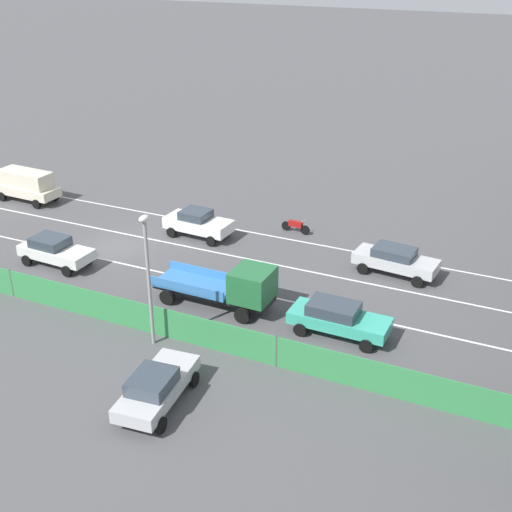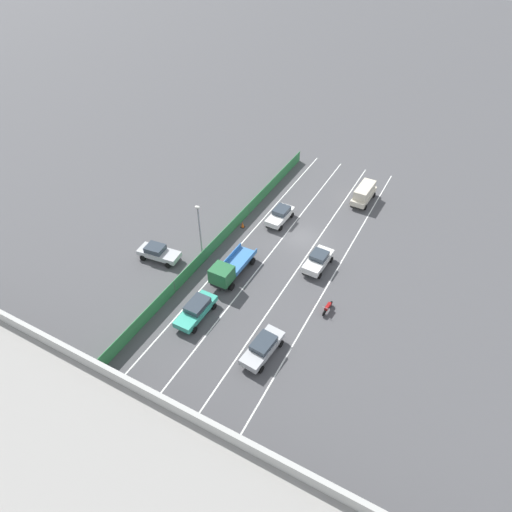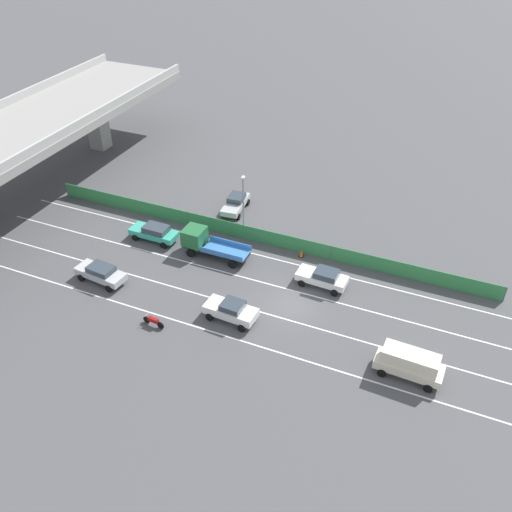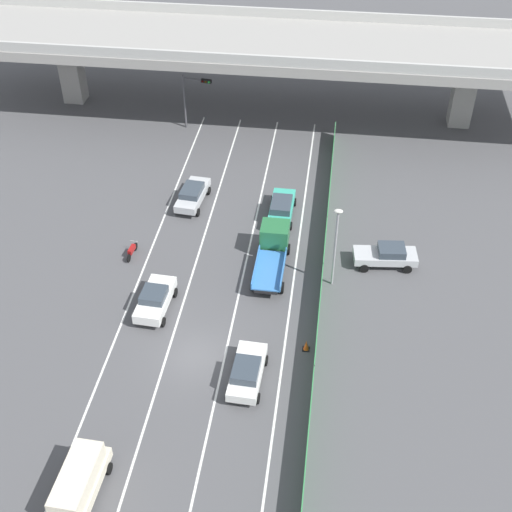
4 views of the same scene
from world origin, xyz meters
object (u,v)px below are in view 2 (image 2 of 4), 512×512
object	(u,v)px
car_sedan_white	(318,260)
flatbed_truck_blue	(228,271)
car_sedan_silver	(263,347)
motorcycle	(328,307)
street_lamp	(199,226)
parked_wagon_silver	(158,252)
car_van_cream	(364,193)
traffic_cone	(243,225)
car_hatchback_white	(280,215)
traffic_light	(202,480)
car_taxi_teal	(196,309)

from	to	relation	value
car_sedan_white	flatbed_truck_blue	bearing A→B (deg)	40.26
car_sedan_silver	car_sedan_white	bearing A→B (deg)	-89.76
motorcycle	street_lamp	xyz separation A→B (m)	(14.58, -1.17, 3.44)
car_sedan_white	parked_wagon_silver	bearing A→B (deg)	23.77
flatbed_truck_blue	parked_wagon_silver	bearing A→B (deg)	4.63
car_sedan_silver	car_van_cream	xyz separation A→B (m)	(-0.32, -26.35, 0.35)
flatbed_truck_blue	street_lamp	xyz separation A→B (m)	(4.34, -1.94, 2.65)
parked_wagon_silver	traffic_cone	world-z (taller)	parked_wagon_silver
car_hatchback_white	car_sedan_white	bearing A→B (deg)	142.04
motorcycle	street_lamp	world-z (taller)	street_lamp
car_van_cream	traffic_cone	bearing A→B (deg)	47.90
flatbed_truck_blue	street_lamp	bearing A→B (deg)	-24.05
car_hatchback_white	motorcycle	bearing A→B (deg)	133.17
traffic_light	street_lamp	distance (m)	24.64
traffic_cone	traffic_light	bearing A→B (deg)	115.01
car_sedan_white	flatbed_truck_blue	distance (m)	9.36
flatbed_truck_blue	street_lamp	size ratio (longest dim) A/B	0.99
traffic_light	street_lamp	size ratio (longest dim) A/B	0.84
car_hatchback_white	car_taxi_teal	distance (m)	16.87
car_hatchback_white	motorcycle	size ratio (longest dim) A/B	2.25
car_hatchback_white	traffic_cone	bearing A→B (deg)	43.10
car_sedan_silver	flatbed_truck_blue	world-z (taller)	flatbed_truck_blue
car_sedan_white	street_lamp	world-z (taller)	street_lamp
car_sedan_white	flatbed_truck_blue	size ratio (longest dim) A/B	0.69
motorcycle	street_lamp	size ratio (longest dim) A/B	0.31
flatbed_truck_blue	traffic_cone	xyz separation A→B (m)	(3.04, -8.34, -0.91)
car_taxi_teal	traffic_light	xyz separation A→B (m)	(-9.52, 13.01, 2.83)
traffic_light	car_sedan_white	bearing A→B (deg)	-84.57
traffic_cone	flatbed_truck_blue	bearing A→B (deg)	110.00
car_sedan_silver	car_van_cream	bearing A→B (deg)	-90.70
car_van_cream	traffic_light	xyz separation A→B (m)	(-1.96, 38.48, 2.49)
car_sedan_white	traffic_cone	size ratio (longest dim) A/B	6.02
car_sedan_white	traffic_cone	distance (m)	10.45
car_sedan_silver	parked_wagon_silver	xyz separation A→B (m)	(15.26, -5.68, -0.01)
flatbed_truck_blue	street_lamp	distance (m)	5.45
car_sedan_silver	traffic_light	size ratio (longest dim) A/B	0.89
parked_wagon_silver	traffic_light	distance (m)	25.16
car_van_cream	traffic_cone	distance (m)	15.76
car_sedan_silver	motorcycle	distance (m)	7.74
traffic_cone	street_lamp	bearing A→B (deg)	78.45
car_taxi_teal	traffic_light	size ratio (longest dim) A/B	0.89
car_hatchback_white	flatbed_truck_blue	xyz separation A→B (m)	(0.25, 11.42, 0.35)
car_hatchback_white	traffic_cone	distance (m)	4.54
car_hatchback_white	car_van_cream	size ratio (longest dim) A/B	0.91
car_sedan_white	car_sedan_silver	bearing A→B (deg)	90.24
car_taxi_teal	flatbed_truck_blue	distance (m)	5.47
motorcycle	car_van_cream	bearing A→B (deg)	-81.94
car_van_cream	car_taxi_teal	size ratio (longest dim) A/B	1.02
street_lamp	car_hatchback_white	bearing A→B (deg)	-115.86
parked_wagon_silver	street_lamp	distance (m)	5.46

